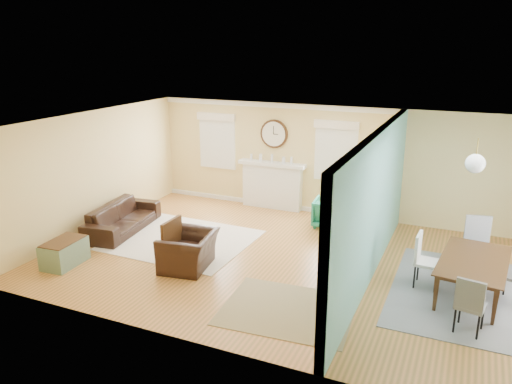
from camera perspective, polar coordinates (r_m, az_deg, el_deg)
floor at (r=9.53m, az=3.71°, el=-7.97°), size 9.00×9.00×0.00m
wall_back at (r=11.83m, az=8.88°, el=3.47°), size 9.00×0.02×2.60m
wall_front at (r=6.50m, az=-5.36°, el=-7.69°), size 9.00×0.02×2.60m
wall_left at (r=11.34m, az=-18.02°, el=2.26°), size 0.02×6.00×2.60m
ceiling at (r=8.76m, az=4.03°, el=7.66°), size 9.00×6.00×0.02m
partition at (r=8.94m, az=13.64°, el=-0.80°), size 0.17×6.00×2.60m
fireplace at (r=12.35m, az=1.86°, el=0.86°), size 1.70×0.30×1.17m
wall_clock at (r=12.15m, az=2.07°, el=6.66°), size 0.70×0.07×0.70m
window_left at (r=12.82m, az=-4.44°, el=6.28°), size 1.05×0.13×1.42m
window_right at (r=11.70m, az=9.13°, el=5.10°), size 1.05×0.13×1.42m
pendant at (r=8.34m, az=23.77°, el=3.00°), size 0.30×0.30×0.55m
rug_cream at (r=10.59m, az=-8.43°, el=-5.46°), size 2.84×2.48×0.01m
rug_jute at (r=7.95m, az=3.64°, el=-13.28°), size 2.10×1.77×0.01m
rug_grey at (r=9.05m, az=23.44°, el=-10.78°), size 2.52×3.14×0.01m
sofa at (r=11.29m, az=-15.00°, el=-2.85°), size 1.07×2.16×0.60m
eames_chair at (r=9.23m, az=-7.69°, el=-6.68°), size 1.04×1.15×0.67m
green_chair at (r=11.29m, az=8.37°, el=-2.36°), size 0.73×0.75×0.63m
trunk at (r=9.96m, az=-21.05°, el=-6.48°), size 0.57×0.86×0.48m
credenza at (r=10.13m, az=12.52°, el=-4.36°), size 0.54×1.60×0.80m
tv at (r=9.90m, az=12.67°, el=-0.52°), size 0.23×1.08×0.62m
garden_stool at (r=9.09m, az=10.87°, el=-7.90°), size 0.32×0.32×0.47m
potted_plant at (r=8.92m, az=11.02°, el=-5.37°), size 0.33×0.38×0.40m
dining_table at (r=8.92m, az=23.67°, el=-9.01°), size 1.18×1.89×0.63m
dining_chair_n at (r=9.77m, az=24.11°, el=-5.11°), size 0.52×0.52×1.00m
dining_chair_s at (r=7.78m, az=23.40°, el=-11.19°), size 0.45×0.45×0.88m
dining_chair_w at (r=8.86m, az=19.10°, el=-7.02°), size 0.44×0.44×0.93m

